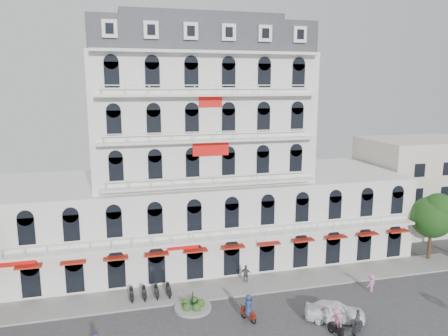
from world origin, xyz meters
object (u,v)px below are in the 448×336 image
parked_car (335,311)px  rider_east (249,307)px  rider_northeast (357,322)px  rider_center (336,321)px

parked_car → rider_east: rider_east is taller
parked_car → rider_northeast: rider_northeast is taller
rider_east → rider_northeast: bearing=-144.2°
rider_east → rider_northeast: rider_east is taller
parked_car → rider_northeast: 2.36m
rider_northeast → rider_center: rider_center is taller
rider_east → rider_center: size_ratio=0.99×
rider_east → rider_northeast: (7.52, -3.96, -0.14)m
rider_northeast → rider_east: bearing=-67.5°
parked_car → rider_northeast: bearing=-141.2°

